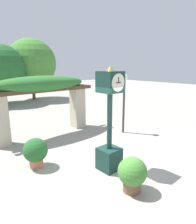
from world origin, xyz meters
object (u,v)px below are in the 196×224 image
object	(u,v)px
potted_plant_near_left	(36,151)
potted_plant_near_right	(132,173)
pedestal_clock	(110,124)
lamp_post	(124,94)

from	to	relation	value
potted_plant_near_left	potted_plant_near_right	bearing A→B (deg)	-65.72
pedestal_clock	potted_plant_near_right	bearing A→B (deg)	-107.11
potted_plant_near_right	lamp_post	size ratio (longest dim) A/B	0.33
lamp_post	potted_plant_near_left	bearing A→B (deg)	-175.08
pedestal_clock	lamp_post	world-z (taller)	pedestal_clock
pedestal_clock	lamp_post	xyz separation A→B (m)	(2.89, 1.96, 0.40)
potted_plant_near_left	lamp_post	distance (m)	4.69
potted_plant_near_left	pedestal_clock	bearing A→B (deg)	-44.68
potted_plant_near_right	lamp_post	bearing A→B (deg)	43.95
pedestal_clock	potted_plant_near_left	bearing A→B (deg)	135.32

